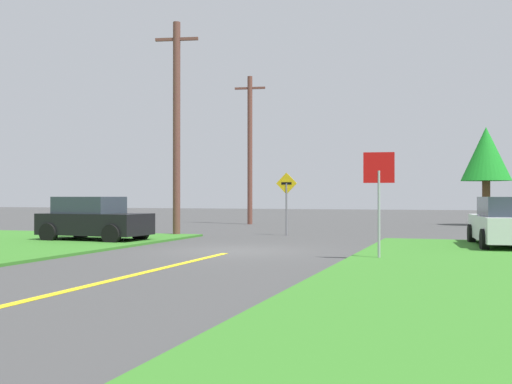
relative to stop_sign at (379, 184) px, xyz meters
name	(u,v)px	position (x,y,z in m)	size (l,w,h in m)	color
ground_plane	(237,251)	(-4.44, 1.62, -1.96)	(120.00, 120.00, 0.00)	#414141
lane_stripe_center	(85,287)	(-4.44, -6.38, -1.95)	(0.20, 14.00, 0.01)	yellow
stop_sign	(379,184)	(0.00, 0.00, 0.00)	(0.78, 0.14, 2.76)	#9EA0A8
parked_car_near_building	(94,219)	(-10.63, 3.52, -1.15)	(3.95, 2.22, 1.62)	black
car_on_crossroad	(507,223)	(3.34, 5.06, -1.15)	(2.38, 4.74, 1.62)	silver
utility_pole_mid	(177,126)	(-9.24, 7.50, 2.58)	(1.79, 0.46, 8.84)	brown
utility_pole_far	(250,148)	(-9.89, 18.77, 2.50)	(1.80, 0.38, 8.65)	brown
direction_sign	(286,196)	(-5.01, 9.21, -0.32)	(0.91, 0.08, 2.63)	slate
pine_tree_center	(486,155)	(3.18, 21.47, 2.00)	(2.75, 2.75, 5.53)	brown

